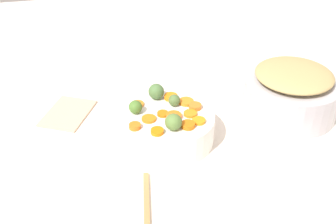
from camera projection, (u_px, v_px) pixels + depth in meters
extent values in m
cube|color=silver|center=(161.00, 145.00, 1.11)|extent=(2.40, 2.40, 0.02)
cylinder|color=white|center=(168.00, 127.00, 1.10)|extent=(0.24, 0.24, 0.08)
cylinder|color=#B9B6BE|center=(290.00, 97.00, 1.20)|extent=(0.27, 0.27, 0.10)
ellipsoid|color=tan|center=(294.00, 75.00, 1.16)|extent=(0.21, 0.21, 0.04)
cylinder|color=orange|center=(188.00, 125.00, 1.03)|extent=(0.04, 0.04, 0.01)
cylinder|color=orange|center=(171.00, 97.00, 1.14)|extent=(0.05, 0.05, 0.01)
cylinder|color=orange|center=(157.00, 131.00, 1.01)|extent=(0.04, 0.04, 0.01)
cylinder|color=orange|center=(174.00, 116.00, 1.06)|extent=(0.06, 0.06, 0.01)
cylinder|color=orange|center=(149.00, 118.00, 1.06)|extent=(0.05, 0.05, 0.01)
cylinder|color=orange|center=(186.00, 102.00, 1.12)|extent=(0.06, 0.06, 0.01)
cylinder|color=orange|center=(195.00, 106.00, 1.10)|extent=(0.05, 0.05, 0.01)
cylinder|color=orange|center=(138.00, 104.00, 1.11)|extent=(0.04, 0.04, 0.01)
cylinder|color=orange|center=(163.00, 114.00, 1.07)|extent=(0.04, 0.04, 0.01)
cylinder|color=orange|center=(135.00, 126.00, 1.03)|extent=(0.04, 0.04, 0.01)
cylinder|color=orange|center=(199.00, 121.00, 1.05)|extent=(0.05, 0.05, 0.01)
cylinder|color=orange|center=(190.00, 113.00, 1.08)|extent=(0.04, 0.04, 0.01)
sphere|color=#4E6C39|center=(174.00, 100.00, 1.11)|extent=(0.03, 0.03, 0.03)
sphere|color=#577838|center=(173.00, 122.00, 1.01)|extent=(0.04, 0.04, 0.04)
sphere|color=#4B6F3B|center=(156.00, 92.00, 1.13)|extent=(0.04, 0.04, 0.04)
sphere|color=#4A722C|center=(136.00, 107.00, 1.08)|extent=(0.03, 0.03, 0.03)
cube|color=#AC824C|center=(147.00, 212.00, 0.90)|extent=(0.24, 0.05, 0.01)
cube|color=#CFAB8C|center=(68.00, 113.00, 1.21)|extent=(0.19, 0.17, 0.01)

